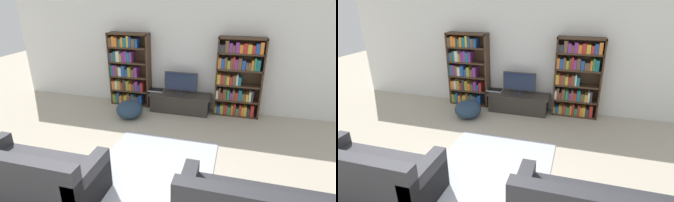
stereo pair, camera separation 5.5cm
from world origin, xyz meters
The scene contains 9 objects.
wall_back centered at (0.00, 4.23, 1.30)m, with size 8.80×0.06×2.60m.
bookshelf_left centered at (-1.35, 4.05, 0.85)m, with size 0.99×0.30×1.76m.
bookshelf_right centered at (1.24, 4.05, 0.87)m, with size 0.99×0.30×1.76m.
tv_stand centered at (-0.02, 3.91, 0.22)m, with size 1.43×0.52×0.43m.
television centered at (-0.02, 3.95, 0.70)m, with size 0.76×0.16×0.51m.
laptop centered at (-0.62, 3.99, 0.44)m, with size 0.36×0.23×0.03m.
area_rug centered at (0.09, 1.63, 0.01)m, with size 1.82×1.95×0.02m.
couch_left_sectional centered at (-1.29, 0.62, 0.29)m, with size 1.81×0.84×0.83m.
beanbag_ottoman centered at (-1.03, 3.25, 0.20)m, with size 0.59×0.59×0.40m, color #23384C.
Camera 1 is at (1.19, -1.67, 2.57)m, focal length 28.00 mm.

